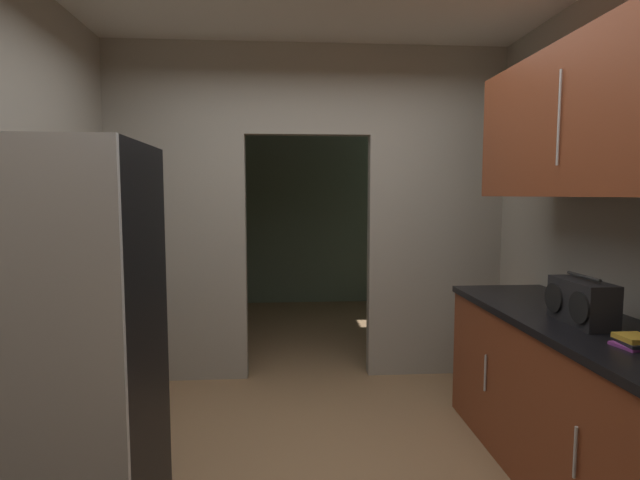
{
  "coord_description": "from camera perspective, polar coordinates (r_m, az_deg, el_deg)",
  "views": [
    {
      "loc": [
        -0.21,
        -2.34,
        1.52
      ],
      "look_at": [
        -0.01,
        0.37,
        1.27
      ],
      "focal_mm": 27.76,
      "sensor_mm": 36.0,
      "label": 1
    }
  ],
  "objects": [
    {
      "name": "book_stack",
      "position": [
        2.49,
        32.44,
        -9.84
      ],
      "size": [
        0.15,
        0.17,
        0.05
      ],
      "color": "#8C3893",
      "rests_on": "lower_cabinet_run"
    },
    {
      "name": "adjoining_room_shell",
      "position": [
        6.03,
        -2.19,
        3.69
      ],
      "size": [
        3.21,
        2.95,
        2.71
      ],
      "color": "slate",
      "rests_on": "ground"
    },
    {
      "name": "refrigerator",
      "position": [
        2.49,
        -28.34,
        -10.5
      ],
      "size": [
        0.81,
        0.71,
        1.74
      ],
      "color": "black",
      "rests_on": "ground"
    },
    {
      "name": "kitchen_partition",
      "position": [
        4.07,
        -1.17,
        4.47
      ],
      "size": [
        3.21,
        0.12,
        2.71
      ],
      "color": "#9E998C",
      "rests_on": "ground"
    },
    {
      "name": "boombox",
      "position": [
        2.78,
        27.93,
        -6.34
      ],
      "size": [
        0.17,
        0.37,
        0.25
      ],
      "color": "black",
      "rests_on": "lower_cabinet_run"
    },
    {
      "name": "upper_cabinet_counterside",
      "position": [
        2.79,
        29.15,
        12.17
      ],
      "size": [
        0.36,
        1.87,
        0.76
      ],
      "color": "brown"
    },
    {
      "name": "lower_cabinet_run",
      "position": [
        2.96,
        27.86,
        -16.7
      ],
      "size": [
        0.64,
        2.07,
        0.88
      ],
      "color": "brown",
      "rests_on": "ground"
    }
  ]
}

